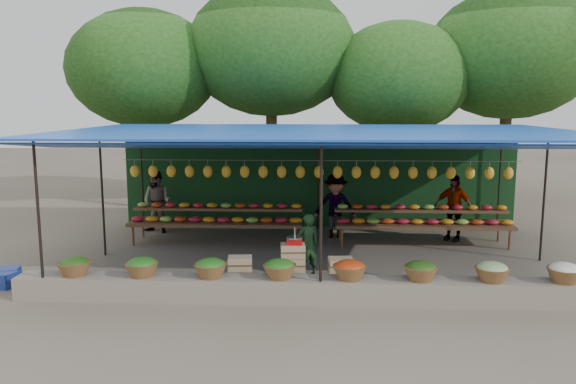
{
  "coord_description": "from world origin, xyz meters",
  "views": [
    {
      "loc": [
        -0.13,
        -12.05,
        3.38
      ],
      "look_at": [
        -0.69,
        0.2,
        1.44
      ],
      "focal_mm": 35.0,
      "sensor_mm": 36.0,
      "label": 1
    }
  ],
  "objects_px": {
    "crate_counter": "(291,268)",
    "weighing_scale": "(295,240)",
    "blue_crate_front": "(2,280)",
    "blue_crate_back": "(6,276)",
    "vendor_seated": "(308,245)"
  },
  "relations": [
    {
      "from": "blue_crate_front",
      "to": "vendor_seated",
      "type": "bearing_deg",
      "value": 25.64
    },
    {
      "from": "crate_counter",
      "to": "blue_crate_front",
      "type": "xyz_separation_m",
      "value": [
        -5.36,
        -0.44,
        -0.17
      ]
    },
    {
      "from": "vendor_seated",
      "to": "blue_crate_front",
      "type": "height_order",
      "value": "vendor_seated"
    },
    {
      "from": "vendor_seated",
      "to": "blue_crate_front",
      "type": "relative_size",
      "value": 2.65
    },
    {
      "from": "crate_counter",
      "to": "vendor_seated",
      "type": "height_order",
      "value": "vendor_seated"
    },
    {
      "from": "crate_counter",
      "to": "weighing_scale",
      "type": "distance_m",
      "value": 0.54
    },
    {
      "from": "crate_counter",
      "to": "blue_crate_back",
      "type": "distance_m",
      "value": 5.43
    },
    {
      "from": "crate_counter",
      "to": "blue_crate_front",
      "type": "bearing_deg",
      "value": -175.32
    },
    {
      "from": "weighing_scale",
      "to": "blue_crate_front",
      "type": "xyz_separation_m",
      "value": [
        -5.42,
        -0.44,
        -0.7
      ]
    },
    {
      "from": "vendor_seated",
      "to": "blue_crate_front",
      "type": "distance_m",
      "value": 5.77
    },
    {
      "from": "weighing_scale",
      "to": "blue_crate_front",
      "type": "height_order",
      "value": "weighing_scale"
    },
    {
      "from": "crate_counter",
      "to": "vendor_seated",
      "type": "distance_m",
      "value": 0.68
    },
    {
      "from": "blue_crate_front",
      "to": "weighing_scale",
      "type": "bearing_deg",
      "value": 20.62
    },
    {
      "from": "blue_crate_front",
      "to": "crate_counter",
      "type": "bearing_deg",
      "value": 20.68
    },
    {
      "from": "vendor_seated",
      "to": "blue_crate_front",
      "type": "xyz_separation_m",
      "value": [
        -5.66,
        -0.96,
        -0.49
      ]
    }
  ]
}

